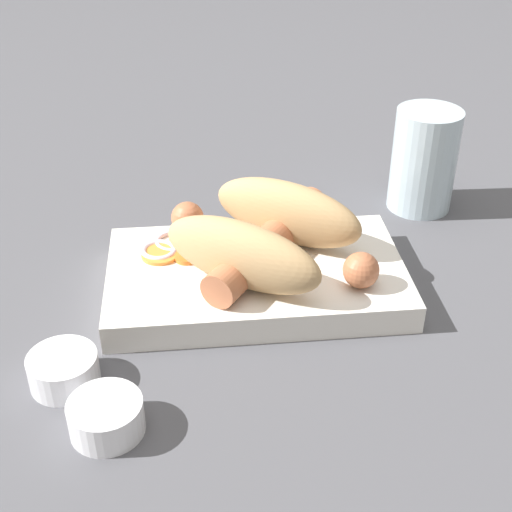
{
  "coord_description": "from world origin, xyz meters",
  "views": [
    {
      "loc": [
        -0.05,
        -0.53,
        0.38
      ],
      "look_at": [
        0.0,
        0.0,
        0.04
      ],
      "focal_mm": 50.0,
      "sensor_mm": 36.0,
      "label": 1
    }
  ],
  "objects_px": {
    "sausage": "(269,243)",
    "condiment_cup_far": "(106,418)",
    "food_tray": "(256,277)",
    "bread_roll": "(265,232)",
    "condiment_cup_near": "(64,371)",
    "drink_glass": "(424,160)"
  },
  "relations": [
    {
      "from": "food_tray",
      "to": "condiment_cup_near",
      "type": "distance_m",
      "value": 0.19
    },
    {
      "from": "bread_roll",
      "to": "condiment_cup_far",
      "type": "relative_size",
      "value": 3.6
    },
    {
      "from": "bread_roll",
      "to": "condiment_cup_far",
      "type": "bearing_deg",
      "value": -128.17
    },
    {
      "from": "food_tray",
      "to": "bread_roll",
      "type": "distance_m",
      "value": 0.04
    },
    {
      "from": "bread_roll",
      "to": "sausage",
      "type": "xyz_separation_m",
      "value": [
        0.0,
        0.01,
        -0.01
      ]
    },
    {
      "from": "bread_roll",
      "to": "condiment_cup_far",
      "type": "xyz_separation_m",
      "value": [
        -0.13,
        -0.17,
        -0.04
      ]
    },
    {
      "from": "food_tray",
      "to": "condiment_cup_far",
      "type": "relative_size",
      "value": 4.96
    },
    {
      "from": "food_tray",
      "to": "sausage",
      "type": "xyz_separation_m",
      "value": [
        0.01,
        0.01,
        0.03
      ]
    },
    {
      "from": "bread_roll",
      "to": "sausage",
      "type": "relative_size",
      "value": 1.1
    },
    {
      "from": "sausage",
      "to": "condiment_cup_far",
      "type": "relative_size",
      "value": 3.28
    },
    {
      "from": "food_tray",
      "to": "bread_roll",
      "type": "relative_size",
      "value": 1.38
    },
    {
      "from": "sausage",
      "to": "condiment_cup_far",
      "type": "xyz_separation_m",
      "value": [
        -0.14,
        -0.17,
        -0.03
      ]
    },
    {
      "from": "food_tray",
      "to": "drink_glass",
      "type": "xyz_separation_m",
      "value": [
        0.19,
        0.14,
        0.04
      ]
    },
    {
      "from": "bread_roll",
      "to": "condiment_cup_far",
      "type": "height_order",
      "value": "bread_roll"
    },
    {
      "from": "drink_glass",
      "to": "sausage",
      "type": "bearing_deg",
      "value": -144.94
    },
    {
      "from": "bread_roll",
      "to": "drink_glass",
      "type": "bearing_deg",
      "value": 35.53
    },
    {
      "from": "food_tray",
      "to": "condiment_cup_far",
      "type": "xyz_separation_m",
      "value": [
        -0.12,
        -0.16,
        -0.0
      ]
    },
    {
      "from": "bread_roll",
      "to": "drink_glass",
      "type": "xyz_separation_m",
      "value": [
        0.18,
        0.13,
        -0.0
      ]
    },
    {
      "from": "food_tray",
      "to": "sausage",
      "type": "distance_m",
      "value": 0.03
    },
    {
      "from": "condiment_cup_near",
      "to": "bread_roll",
      "type": "bearing_deg",
      "value": 34.48
    },
    {
      "from": "sausage",
      "to": "condiment_cup_far",
      "type": "distance_m",
      "value": 0.22
    },
    {
      "from": "condiment_cup_near",
      "to": "food_tray",
      "type": "bearing_deg",
      "value": 34.3
    }
  ]
}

